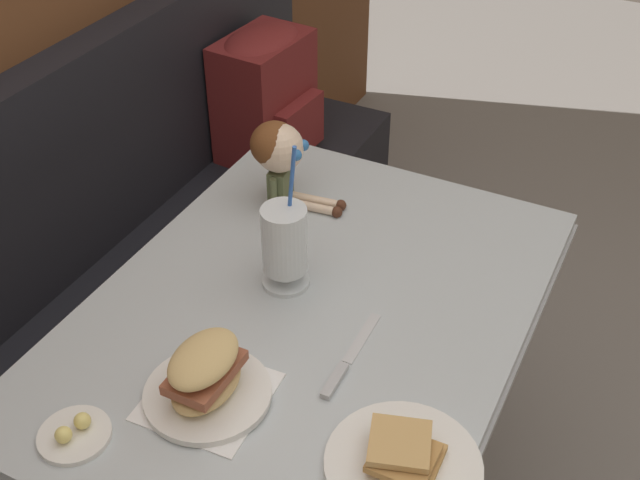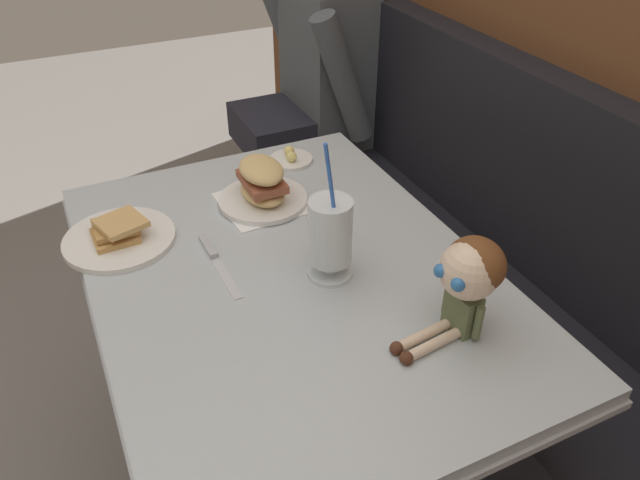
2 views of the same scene
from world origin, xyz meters
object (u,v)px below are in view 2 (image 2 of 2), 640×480
at_px(butter_knife, 213,255).
at_px(diner_patron, 318,65).
at_px(sandwich_plate, 262,187).
at_px(toast_plate, 119,236).
at_px(butter_saucer, 291,158).
at_px(seated_doll, 469,275).
at_px(milkshake_glass, 330,235).

xyz_separation_m(butter_knife, diner_patron, (-0.98, 0.71, -0.00)).
bearing_deg(sandwich_plate, butter_knife, -48.10).
height_order(sandwich_plate, diner_patron, diner_patron).
distance_m(toast_plate, sandwich_plate, 0.35).
height_order(sandwich_plate, butter_saucer, sandwich_plate).
distance_m(butter_knife, seated_doll, 0.56).
bearing_deg(butter_saucer, seated_doll, 2.19).
bearing_deg(butter_saucer, diner_patron, 149.21).
bearing_deg(butter_knife, butter_saucer, 135.39).
bearing_deg(butter_knife, seated_doll, 40.45).
bearing_deg(toast_plate, butter_saucer, 110.25).
relative_size(butter_knife, seated_doll, 1.05).
height_order(toast_plate, butter_saucer, toast_plate).
height_order(butter_knife, seated_doll, seated_doll).
bearing_deg(milkshake_glass, sandwich_plate, -175.54).
xyz_separation_m(milkshake_glass, sandwich_plate, (-0.32, -0.03, -0.05)).
distance_m(toast_plate, butter_saucer, 0.53).
distance_m(sandwich_plate, butter_saucer, 0.23).
bearing_deg(milkshake_glass, butter_saucer, 166.19).
distance_m(sandwich_plate, diner_patron, 0.98).
bearing_deg(toast_plate, diner_patron, 133.23).
distance_m(butter_saucer, diner_patron, 0.76).
distance_m(toast_plate, diner_patron, 1.22).
relative_size(butter_saucer, seated_doll, 0.54).
xyz_separation_m(milkshake_glass, butter_saucer, (-0.49, 0.12, -0.09)).
bearing_deg(sandwich_plate, milkshake_glass, 4.46).
distance_m(sandwich_plate, butter_knife, 0.24).
xyz_separation_m(butter_saucer, diner_patron, (-0.65, 0.39, -0.01)).
bearing_deg(butter_knife, toast_plate, -129.88).
bearing_deg(seated_doll, sandwich_plate, -163.06).
distance_m(toast_plate, seated_doll, 0.78).
xyz_separation_m(toast_plate, diner_patron, (-0.83, 0.89, -0.01)).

